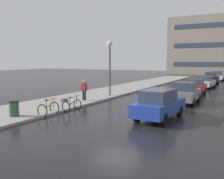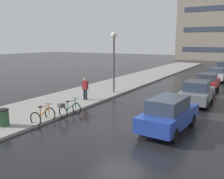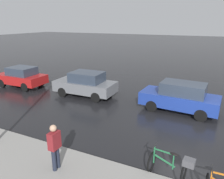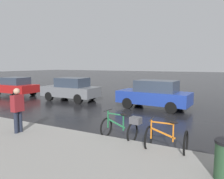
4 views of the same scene
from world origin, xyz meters
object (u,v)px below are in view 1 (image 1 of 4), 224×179
Objects in this scene: bicycle_nearest at (49,108)px; pedestrian at (84,90)px; bicycle_second at (70,104)px; car_red at (194,86)px; car_blue at (159,104)px; car_grey at (185,92)px; car_silver at (205,82)px; car_black at (211,78)px; streetlamp at (110,57)px; car_white at (217,76)px; trash_bin at (14,110)px.

pedestrian reaches higher than bicycle_nearest.
car_red is at bearing 66.09° from bicycle_second.
car_blue reaches higher than car_grey.
bicycle_second is 5.75m from car_blue.
car_silver is at bearing 90.61° from car_blue.
bicycle_second is (0.38, 1.57, 0.07)m from bicycle_nearest.
bicycle_nearest is at bearing -112.80° from car_red.
pedestrian reaches higher than car_grey.
car_red is at bearing -90.11° from car_black.
streetlamp is (0.42, 3.42, 2.60)m from pedestrian.
streetlamp reaches higher than car_blue.
bicycle_second is 0.82× the size of pedestrian.
car_red is at bearing 52.34° from pedestrian.
car_grey is at bearing 89.50° from car_blue.
car_white is at bearing 79.79° from bicycle_nearest.
car_black is at bearing 90.85° from car_grey.
car_red reaches higher than trash_bin.
car_blue is 4.27× the size of trash_bin.
car_grey is 5.56m from car_red.
car_white is 35.19m from trash_bin.
car_silver is (0.04, 6.15, -0.03)m from car_red.
streetlamp is at bearing 136.68° from car_blue.
bicycle_nearest is 0.30× the size of car_silver.
car_grey is 12.29m from trash_bin.
trash_bin is at bearing -152.02° from car_blue.
bicycle_second reaches higher than bicycle_nearest.
car_white is (-0.15, 30.66, -0.03)m from car_blue.
car_grey is 1.05× the size of car_silver.
bicycle_nearest is at bearing -79.23° from pedestrian.
bicycle_second is 0.28× the size of streetlamp.
pedestrian reaches higher than car_blue.
trash_bin is at bearing -114.19° from car_red.
car_black is 28.60m from trash_bin.
streetlamp is at bearing 178.80° from car_grey.
car_black is at bearing 75.88° from trash_bin.
car_black is 0.76× the size of streetlamp.
trash_bin is at bearing -101.53° from car_white.
bicycle_second is 3.48m from trash_bin.
pedestrian is 1.75× the size of trash_bin.
trash_bin is at bearing -93.17° from streetlamp.
streetlamp is 10.54m from trash_bin.
car_grey is at bearing 49.69° from bicycle_second.
car_blue reaches higher than bicycle_nearest.
car_grey is 1.05× the size of car_white.
car_black reaches higher than trash_bin.
car_red is 0.76× the size of streetlamp.
car_blue is 9.51m from streetlamp.
streetlamp is (-6.48, -24.41, 2.78)m from car_white.
car_grey is 17.81m from car_black.
car_silver is at bearing 91.19° from car_grey.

